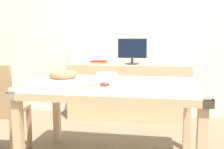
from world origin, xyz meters
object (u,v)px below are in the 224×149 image
at_px(cake_chocolate_round, 63,75).
at_px(tealight_right_edge, 96,76).
at_px(tealight_near_cakes, 139,77).
at_px(tealight_left_edge, 146,77).
at_px(tealight_centre, 82,77).
at_px(pastry_platter, 101,84).
at_px(book_stack, 99,62).
at_px(plate_stack, 107,76).
at_px(computer_monitor, 132,51).

height_order(cake_chocolate_round, tealight_right_edge, cake_chocolate_round).
bearing_deg(tealight_near_cakes, tealight_left_edge, 15.54).
bearing_deg(tealight_centre, pastry_platter, -57.47).
bearing_deg(cake_chocolate_round, pastry_platter, -36.14).
xyz_separation_m(cake_chocolate_round, tealight_near_cakes, (0.74, 0.21, -0.03)).
distance_m(book_stack, plate_stack, 1.33).
relative_size(pastry_platter, tealight_near_cakes, 8.91).
height_order(computer_monitor, plate_stack, computer_monitor).
bearing_deg(pastry_platter, tealight_near_cakes, 62.21).
bearing_deg(tealight_right_edge, tealight_centre, -135.73).
distance_m(book_stack, tealight_left_edge, 1.32).
height_order(cake_chocolate_round, plate_stack, cake_chocolate_round).
height_order(tealight_near_cakes, tealight_centre, same).
xyz_separation_m(computer_monitor, tealight_near_cakes, (0.17, -1.11, -0.23)).
xyz_separation_m(tealight_near_cakes, tealight_centre, (-0.58, -0.08, 0.00)).
xyz_separation_m(tealight_right_edge, tealight_left_edge, (0.54, -0.02, 0.00)).
bearing_deg(tealight_right_edge, computer_monitor, 74.68).
xyz_separation_m(computer_monitor, pastry_platter, (-0.12, -1.65, -0.22)).
distance_m(computer_monitor, tealight_centre, 1.28).
distance_m(computer_monitor, pastry_platter, 1.67).
height_order(computer_monitor, book_stack, computer_monitor).
distance_m(plate_stack, tealight_left_edge, 0.43).
xyz_separation_m(book_stack, tealight_centre, (0.08, -1.19, -0.06)).
relative_size(tealight_left_edge, tealight_centre, 1.00).
xyz_separation_m(book_stack, tealight_left_edge, (0.74, -1.09, -0.06)).
height_order(tealight_left_edge, tealight_near_cakes, same).
distance_m(pastry_platter, tealight_near_cakes, 0.61).
bearing_deg(plate_stack, tealight_centre, 162.92).
bearing_deg(plate_stack, book_stack, 105.71).
distance_m(book_stack, pastry_platter, 1.70).
bearing_deg(tealight_near_cakes, pastry_platter, -117.79).
xyz_separation_m(plate_stack, tealight_centre, (-0.28, 0.08, -0.02)).
height_order(tealight_right_edge, tealight_centre, same).
xyz_separation_m(plate_stack, tealight_right_edge, (-0.15, 0.20, -0.02)).
bearing_deg(computer_monitor, tealight_left_edge, -77.40).
relative_size(tealight_left_edge, tealight_near_cakes, 1.00).
bearing_deg(tealight_left_edge, plate_stack, -154.18).
xyz_separation_m(tealight_left_edge, tealight_centre, (-0.66, -0.10, 0.00)).
distance_m(computer_monitor, plate_stack, 1.30).
bearing_deg(plate_stack, tealight_left_edge, 25.82).
distance_m(tealight_right_edge, tealight_centre, 0.17).
distance_m(computer_monitor, cake_chocolate_round, 1.45).
xyz_separation_m(cake_chocolate_round, tealight_centre, (0.16, 0.13, -0.03)).
bearing_deg(computer_monitor, tealight_near_cakes, -81.45).
bearing_deg(cake_chocolate_round, computer_monitor, 66.41).
height_order(computer_monitor, cake_chocolate_round, computer_monitor).
distance_m(plate_stack, tealight_right_edge, 0.26).
bearing_deg(tealight_left_edge, book_stack, 124.27).
bearing_deg(pastry_platter, book_stack, 102.92).
bearing_deg(tealight_centre, tealight_near_cakes, 7.81).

